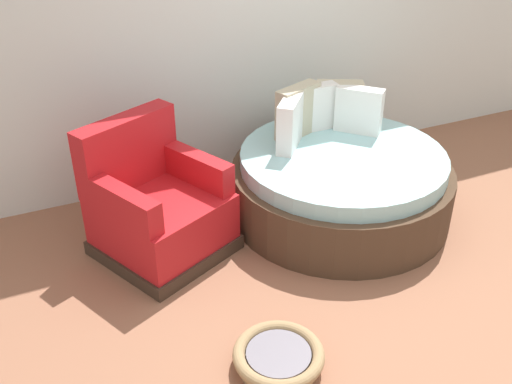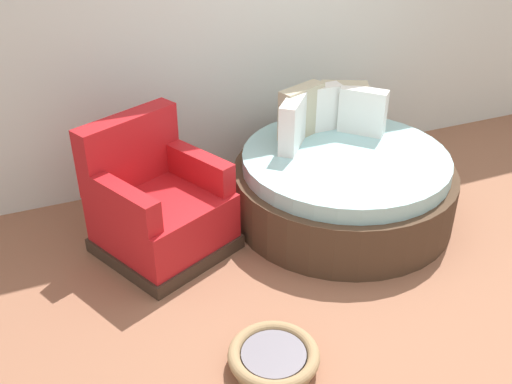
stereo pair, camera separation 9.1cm
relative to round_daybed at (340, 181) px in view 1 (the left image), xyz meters
The scene contains 5 objects.
ground_plane 1.08m from the round_daybed, 104.73° to the right, with size 8.00×8.00×0.02m, color #936047.
back_wall 1.53m from the round_daybed, 104.16° to the left, with size 8.00×0.12×2.74m, color silver.
round_daybed is the anchor object (origin of this frame).
red_armchair 1.41m from the round_daybed, behind, with size 1.06×1.06×0.94m.
pet_basket 1.69m from the round_daybed, 132.09° to the right, with size 0.51×0.51×0.13m.
Camera 1 is at (-1.94, -2.33, 2.53)m, focal length 41.73 mm.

